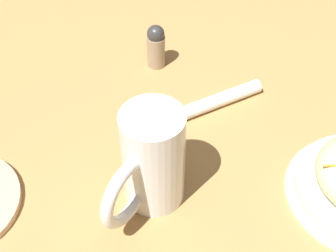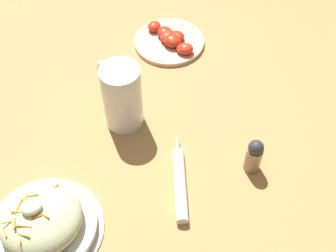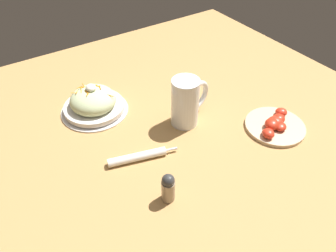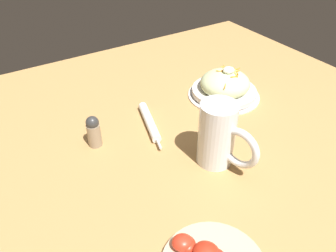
{
  "view_description": "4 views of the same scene",
  "coord_description": "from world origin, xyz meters",
  "px_view_note": "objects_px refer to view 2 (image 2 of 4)",
  "views": [
    {
      "loc": [
        0.34,
        -0.3,
        0.57
      ],
      "look_at": [
        -0.01,
        0.03,
        0.08
      ],
      "focal_mm": 50.4,
      "sensor_mm": 36.0,
      "label": 1
    },
    {
      "loc": [
        0.13,
        0.62,
        0.79
      ],
      "look_at": [
        -0.04,
        0.08,
        0.08
      ],
      "focal_mm": 47.21,
      "sensor_mm": 36.0,
      "label": 2
    },
    {
      "loc": [
        -0.61,
        0.45,
        0.68
      ],
      "look_at": [
        -0.05,
        0.08,
        0.09
      ],
      "focal_mm": 34.67,
      "sensor_mm": 36.0,
      "label": 3
    },
    {
      "loc": [
        -0.39,
        -0.48,
        0.55
      ],
      "look_at": [
        -0.05,
        0.06,
        0.08
      ],
      "focal_mm": 35.6,
      "sensor_mm": 36.0,
      "label": 4
    }
  ],
  "objects_px": {
    "beer_mug": "(121,97)",
    "salt_shaker": "(254,155)",
    "napkin_roll": "(180,184)",
    "tomato_plate": "(170,40)",
    "salad_plate": "(42,222)"
  },
  "relations": [
    {
      "from": "salad_plate",
      "to": "beer_mug",
      "type": "xyz_separation_m",
      "value": [
        -0.21,
        -0.22,
        0.04
      ]
    },
    {
      "from": "napkin_roll",
      "to": "tomato_plate",
      "type": "height_order",
      "value": "tomato_plate"
    },
    {
      "from": "beer_mug",
      "to": "salad_plate",
      "type": "bearing_deg",
      "value": 46.43
    },
    {
      "from": "salad_plate",
      "to": "beer_mug",
      "type": "height_order",
      "value": "beer_mug"
    },
    {
      "from": "tomato_plate",
      "to": "napkin_roll",
      "type": "bearing_deg",
      "value": 74.43
    },
    {
      "from": "napkin_roll",
      "to": "tomato_plate",
      "type": "xyz_separation_m",
      "value": [
        -0.12,
        -0.43,
        0.0
      ]
    },
    {
      "from": "salt_shaker",
      "to": "tomato_plate",
      "type": "bearing_deg",
      "value": -84.68
    },
    {
      "from": "salad_plate",
      "to": "napkin_roll",
      "type": "height_order",
      "value": "salad_plate"
    },
    {
      "from": "salad_plate",
      "to": "tomato_plate",
      "type": "relative_size",
      "value": 1.19
    },
    {
      "from": "beer_mug",
      "to": "napkin_roll",
      "type": "height_order",
      "value": "beer_mug"
    },
    {
      "from": "beer_mug",
      "to": "tomato_plate",
      "type": "relative_size",
      "value": 0.85
    },
    {
      "from": "salad_plate",
      "to": "tomato_plate",
      "type": "bearing_deg",
      "value": -132.03
    },
    {
      "from": "beer_mug",
      "to": "salt_shaker",
      "type": "height_order",
      "value": "beer_mug"
    },
    {
      "from": "salad_plate",
      "to": "napkin_roll",
      "type": "xyz_separation_m",
      "value": [
        -0.28,
        -0.01,
        -0.02
      ]
    },
    {
      "from": "salad_plate",
      "to": "napkin_roll",
      "type": "relative_size",
      "value": 1.12
    }
  ]
}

